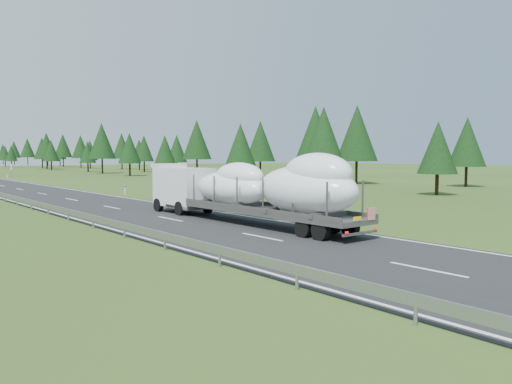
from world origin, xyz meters
TOP-DOWN VIEW (x-y plane):
  - ground at (0.00, 0.00)m, footprint 400.00×400.00m
  - highway_sign at (7.20, 80.00)m, footprint 0.08×0.90m
  - tree_line_right at (38.81, 90.48)m, footprint 28.24×268.86m
  - boat_truck at (2.59, 4.05)m, footprint 3.00×18.35m

SIDE VIEW (x-z plane):
  - ground at x=0.00m, z-range 0.00..0.00m
  - highway_sign at x=7.20m, z-range 0.51..3.11m
  - boat_truck at x=2.59m, z-range 0.08..4.21m
  - tree_line_right at x=38.81m, z-range 0.42..13.05m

